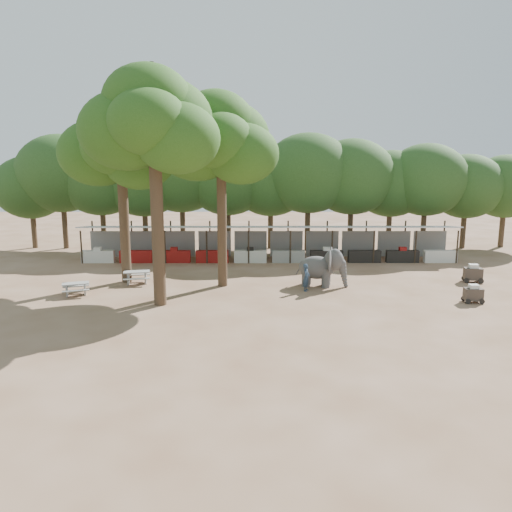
{
  "coord_description": "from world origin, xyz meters",
  "views": [
    {
      "loc": [
        -1.07,
        -23.1,
        7.38
      ],
      "look_at": [
        -1.0,
        5.0,
        2.0
      ],
      "focal_mm": 35.0,
      "sensor_mm": 36.0,
      "label": 1
    }
  ],
  "objects_px": {
    "yard_tree_center": "(152,123)",
    "picnic_table_far": "(137,276)",
    "yard_tree_left": "(119,147)",
    "elephant": "(322,267)",
    "cart_front": "(473,294)",
    "cart_back": "(473,273)",
    "picnic_table_near": "(76,287)",
    "yard_tree_back": "(219,140)",
    "handler": "(306,277)"
  },
  "relations": [
    {
      "from": "yard_tree_center",
      "to": "elephant",
      "type": "bearing_deg",
      "value": 22.13
    },
    {
      "from": "yard_tree_back",
      "to": "picnic_table_near",
      "type": "xyz_separation_m",
      "value": [
        -7.9,
        -2.39,
        -8.08
      ]
    },
    {
      "from": "handler",
      "to": "cart_back",
      "type": "relative_size",
      "value": 1.26
    },
    {
      "from": "elephant",
      "to": "picnic_table_far",
      "type": "bearing_deg",
      "value": -170.39
    },
    {
      "from": "picnic_table_far",
      "to": "cart_back",
      "type": "distance_m",
      "value": 20.65
    },
    {
      "from": "handler",
      "to": "picnic_table_far",
      "type": "distance_m",
      "value": 10.29
    },
    {
      "from": "yard_tree_left",
      "to": "cart_front",
      "type": "distance_m",
      "value": 21.62
    },
    {
      "from": "yard_tree_left",
      "to": "picnic_table_far",
      "type": "distance_m",
      "value": 7.78
    },
    {
      "from": "picnic_table_near",
      "to": "cart_back",
      "type": "relative_size",
      "value": 1.39
    },
    {
      "from": "elephant",
      "to": "cart_front",
      "type": "xyz_separation_m",
      "value": [
        7.5,
        -3.58,
        -0.66
      ]
    },
    {
      "from": "elephant",
      "to": "cart_back",
      "type": "relative_size",
      "value": 2.44
    },
    {
      "from": "picnic_table_far",
      "to": "yard_tree_left",
      "type": "bearing_deg",
      "value": 130.2
    },
    {
      "from": "elephant",
      "to": "yard_tree_left",
      "type": "bearing_deg",
      "value": -173.55
    },
    {
      "from": "yard_tree_left",
      "to": "cart_front",
      "type": "bearing_deg",
      "value": -13.98
    },
    {
      "from": "yard_tree_back",
      "to": "cart_front",
      "type": "bearing_deg",
      "value": -15.92
    },
    {
      "from": "yard_tree_left",
      "to": "cart_back",
      "type": "distance_m",
      "value": 22.85
    },
    {
      "from": "yard_tree_left",
      "to": "cart_back",
      "type": "bearing_deg",
      "value": -0.95
    },
    {
      "from": "yard_tree_center",
      "to": "handler",
      "type": "relative_size",
      "value": 7.6
    },
    {
      "from": "handler",
      "to": "cart_front",
      "type": "xyz_separation_m",
      "value": [
        8.57,
        -2.45,
        -0.31
      ]
    },
    {
      "from": "yard_tree_left",
      "to": "elephant",
      "type": "distance_m",
      "value": 14.07
    },
    {
      "from": "yard_tree_center",
      "to": "picnic_table_far",
      "type": "height_order",
      "value": "yard_tree_center"
    },
    {
      "from": "yard_tree_back",
      "to": "picnic_table_far",
      "type": "xyz_separation_m",
      "value": [
        -5.12,
        0.28,
        -8.04
      ]
    },
    {
      "from": "picnic_table_far",
      "to": "cart_front",
      "type": "distance_m",
      "value": 19.18
    },
    {
      "from": "cart_front",
      "to": "handler",
      "type": "bearing_deg",
      "value": 164.59
    },
    {
      "from": "yard_tree_back",
      "to": "cart_front",
      "type": "relative_size",
      "value": 11.24
    },
    {
      "from": "yard_tree_back",
      "to": "handler",
      "type": "height_order",
      "value": "yard_tree_back"
    },
    {
      "from": "yard_tree_left",
      "to": "picnic_table_far",
      "type": "xyz_separation_m",
      "value": [
        0.88,
        -0.72,
        -7.69
      ]
    },
    {
      "from": "yard_tree_center",
      "to": "picnic_table_far",
      "type": "bearing_deg",
      "value": 116.34
    },
    {
      "from": "yard_tree_left",
      "to": "yard_tree_back",
      "type": "xyz_separation_m",
      "value": [
        6.0,
        -1.0,
        0.34
      ]
    },
    {
      "from": "handler",
      "to": "cart_front",
      "type": "relative_size",
      "value": 1.57
    },
    {
      "from": "yard_tree_left",
      "to": "yard_tree_center",
      "type": "relative_size",
      "value": 0.92
    },
    {
      "from": "yard_tree_left",
      "to": "handler",
      "type": "height_order",
      "value": "yard_tree_left"
    },
    {
      "from": "yard_tree_center",
      "to": "elephant",
      "type": "distance_m",
      "value": 12.71
    },
    {
      "from": "cart_front",
      "to": "cart_back",
      "type": "distance_m",
      "value": 4.92
    },
    {
      "from": "yard_tree_left",
      "to": "picnic_table_near",
      "type": "height_order",
      "value": "yard_tree_left"
    },
    {
      "from": "yard_tree_center",
      "to": "handler",
      "type": "height_order",
      "value": "yard_tree_center"
    },
    {
      "from": "handler",
      "to": "picnic_table_far",
      "type": "height_order",
      "value": "handler"
    },
    {
      "from": "handler",
      "to": "cart_back",
      "type": "xyz_separation_m",
      "value": [
        10.5,
        2.07,
        -0.24
      ]
    },
    {
      "from": "handler",
      "to": "yard_tree_back",
      "type": "bearing_deg",
      "value": 94.35
    },
    {
      "from": "yard_tree_left",
      "to": "picnic_table_near",
      "type": "distance_m",
      "value": 8.65
    },
    {
      "from": "yard_tree_left",
      "to": "cart_front",
      "type": "height_order",
      "value": "yard_tree_left"
    },
    {
      "from": "yard_tree_back",
      "to": "cart_back",
      "type": "xyz_separation_m",
      "value": [
        15.53,
        0.64,
        -7.99
      ]
    },
    {
      "from": "yard_tree_center",
      "to": "cart_front",
      "type": "distance_m",
      "value": 18.75
    },
    {
      "from": "elephant",
      "to": "picnic_table_near",
      "type": "relative_size",
      "value": 1.75
    },
    {
      "from": "picnic_table_far",
      "to": "cart_back",
      "type": "xyz_separation_m",
      "value": [
        20.65,
        0.36,
        0.05
      ]
    },
    {
      "from": "yard_tree_back",
      "to": "handler",
      "type": "xyz_separation_m",
      "value": [
        5.03,
        -1.43,
        -7.75
      ]
    },
    {
      "from": "picnic_table_near",
      "to": "picnic_table_far",
      "type": "xyz_separation_m",
      "value": [
        2.78,
        2.67,
        0.04
      ]
    },
    {
      "from": "handler",
      "to": "picnic_table_near",
      "type": "xyz_separation_m",
      "value": [
        -12.92,
        -0.96,
        -0.33
      ]
    },
    {
      "from": "picnic_table_near",
      "to": "yard_tree_center",
      "type": "bearing_deg",
      "value": -37.02
    },
    {
      "from": "yard_tree_center",
      "to": "handler",
      "type": "bearing_deg",
      "value": 17.79
    }
  ]
}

